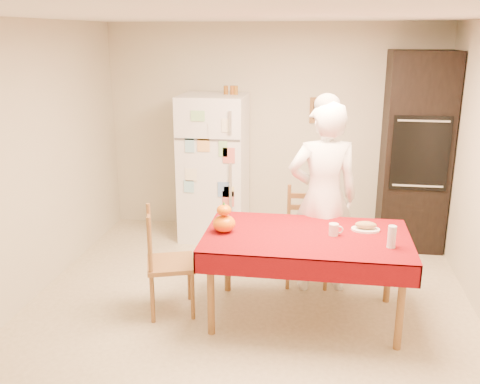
% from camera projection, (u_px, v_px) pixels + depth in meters
% --- Properties ---
extents(floor, '(4.50, 4.50, 0.00)m').
position_uv_depth(floor, '(246.00, 316.00, 4.67)').
color(floor, tan).
rests_on(floor, ground).
extents(room_shell, '(4.02, 4.52, 2.51)m').
position_uv_depth(room_shell, '(247.00, 132.00, 4.21)').
color(room_shell, beige).
rests_on(room_shell, ground).
extents(refrigerator, '(0.75, 0.74, 1.70)m').
position_uv_depth(refrigerator, '(214.00, 167.00, 6.30)').
color(refrigerator, white).
rests_on(refrigerator, floor).
extents(oven_cabinet, '(0.70, 0.62, 2.20)m').
position_uv_depth(oven_cabinet, '(415.00, 152.00, 5.95)').
color(oven_cabinet, black).
rests_on(oven_cabinet, floor).
extents(dining_table, '(1.70, 1.00, 0.76)m').
position_uv_depth(dining_table, '(306.00, 242.00, 4.46)').
color(dining_table, brown).
rests_on(dining_table, floor).
extents(chair_far, '(0.45, 0.43, 0.95)m').
position_uv_depth(chair_far, '(307.00, 231.00, 5.23)').
color(chair_far, brown).
rests_on(chair_far, floor).
extents(chair_left, '(0.51, 0.52, 0.95)m').
position_uv_depth(chair_left, '(163.00, 258.00, 4.61)').
color(chair_left, brown).
rests_on(chair_left, floor).
extents(seated_woman, '(0.73, 0.56, 1.81)m').
position_uv_depth(seated_woman, '(323.00, 198.00, 4.94)').
color(seated_woman, white).
rests_on(seated_woman, floor).
extents(coffee_mug, '(0.08, 0.08, 0.10)m').
position_uv_depth(coffee_mug, '(334.00, 230.00, 4.42)').
color(coffee_mug, white).
rests_on(coffee_mug, dining_table).
extents(pumpkin_lower, '(0.19, 0.19, 0.15)m').
position_uv_depth(pumpkin_lower, '(224.00, 224.00, 4.49)').
color(pumpkin_lower, '#E16205').
rests_on(pumpkin_lower, dining_table).
extents(pumpkin_upper, '(0.12, 0.12, 0.09)m').
position_uv_depth(pumpkin_upper, '(224.00, 210.00, 4.46)').
color(pumpkin_upper, '#C84304').
rests_on(pumpkin_upper, pumpkin_lower).
extents(wine_glass, '(0.07, 0.07, 0.18)m').
position_uv_depth(wine_glass, '(392.00, 237.00, 4.16)').
color(wine_glass, silver).
rests_on(wine_glass, dining_table).
extents(bread_plate, '(0.24, 0.24, 0.02)m').
position_uv_depth(bread_plate, '(365.00, 229.00, 4.53)').
color(bread_plate, white).
rests_on(bread_plate, dining_table).
extents(bread_loaf, '(0.18, 0.10, 0.06)m').
position_uv_depth(bread_loaf, '(366.00, 225.00, 4.52)').
color(bread_loaf, tan).
rests_on(bread_loaf, bread_plate).
extents(spice_jar_left, '(0.05, 0.05, 0.10)m').
position_uv_depth(spice_jar_left, '(226.00, 90.00, 6.07)').
color(spice_jar_left, brown).
rests_on(spice_jar_left, refrigerator).
extents(spice_jar_mid, '(0.05, 0.05, 0.10)m').
position_uv_depth(spice_jar_mid, '(232.00, 90.00, 6.06)').
color(spice_jar_mid, '#934E1A').
rests_on(spice_jar_mid, refrigerator).
extents(spice_jar_right, '(0.05, 0.05, 0.10)m').
position_uv_depth(spice_jar_right, '(236.00, 90.00, 6.06)').
color(spice_jar_right, '#915A1A').
rests_on(spice_jar_right, refrigerator).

